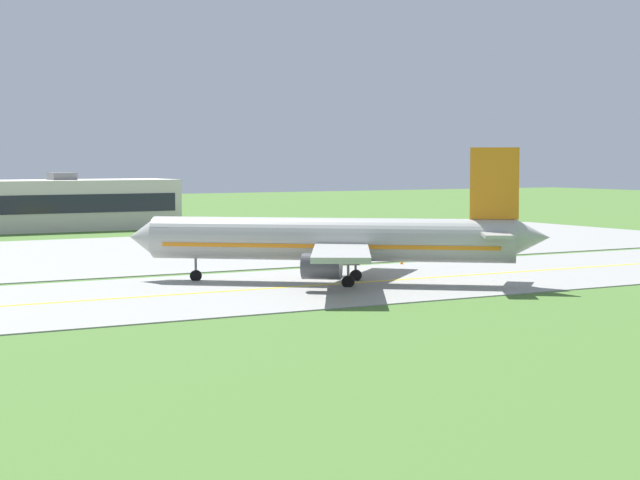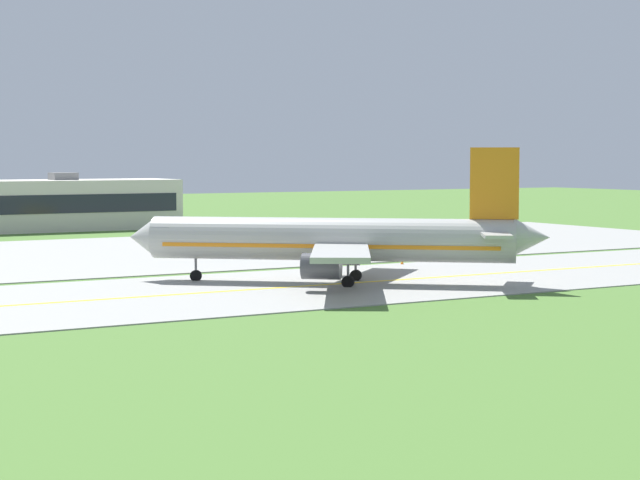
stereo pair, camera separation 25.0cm
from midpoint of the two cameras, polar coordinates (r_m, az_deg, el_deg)
ground_plane at (r=102.26m, az=1.27°, el=-2.32°), size 500.00×500.00×0.00m
taxiway_strip at (r=102.25m, az=1.27°, el=-2.29°), size 240.00×28.00×0.10m
apron_pad at (r=143.77m, az=-4.01°, el=-0.40°), size 140.00×52.00×0.10m
taxiway_centreline at (r=102.24m, az=1.27°, el=-2.26°), size 220.00×0.60×0.01m
airplane_lead at (r=102.02m, az=0.76°, el=-0.00°), size 33.07×29.44×12.70m
service_truck_fuel at (r=137.36m, az=-4.12°, el=0.00°), size 4.73×6.24×2.65m
service_truck_catering at (r=145.02m, az=-6.66°, el=0.21°), size 6.34×3.84×2.60m
traffic_cone_near_edge at (r=121.01m, az=4.20°, el=-1.16°), size 0.44×0.44×0.60m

